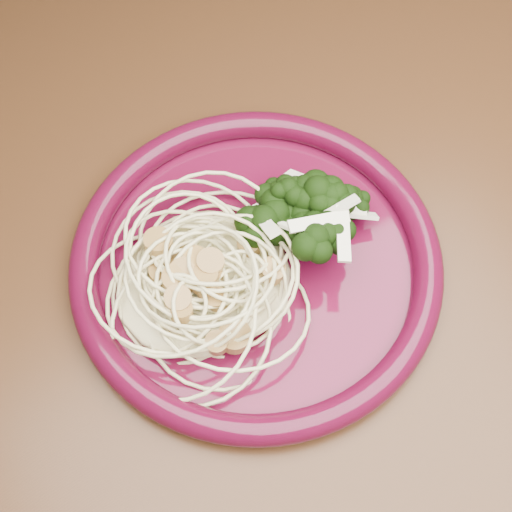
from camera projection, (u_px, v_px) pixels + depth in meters
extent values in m
plane|color=#50341B|center=(230.00, 438.00, 1.27)|extent=(3.50, 3.50, 0.00)
cube|color=#472814|center=(203.00, 226.00, 0.63)|extent=(1.20, 0.80, 0.04)
cylinder|color=#472814|center=(409.00, 56.00, 1.23)|extent=(0.06, 0.06, 0.71)
cylinder|color=#4C0922|center=(256.00, 266.00, 0.58)|extent=(0.31, 0.31, 0.01)
torus|color=#4C0922|center=(256.00, 260.00, 0.58)|extent=(0.31, 0.31, 0.02)
ellipsoid|color=beige|center=(204.00, 278.00, 0.56)|extent=(0.15, 0.13, 0.03)
ellipsoid|color=black|center=(318.00, 222.00, 0.57)|extent=(0.09, 0.14, 0.05)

